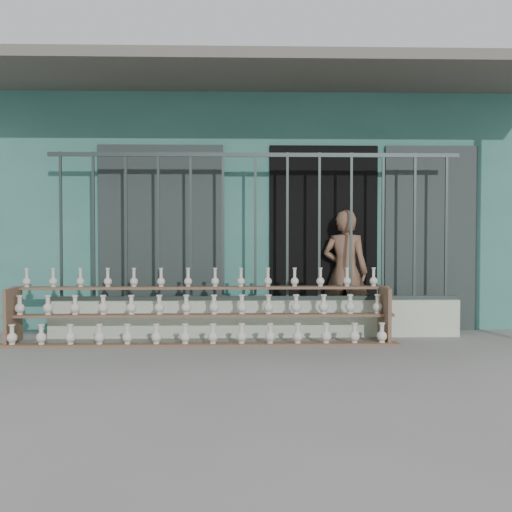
{
  "coord_description": "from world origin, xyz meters",
  "views": [
    {
      "loc": [
        -0.22,
        -6.51,
        1.26
      ],
      "look_at": [
        0.0,
        1.0,
        1.0
      ],
      "focal_mm": 45.0,
      "sensor_mm": 36.0,
      "label": 1
    }
  ],
  "objects": [
    {
      "name": "security_fence",
      "position": [
        -0.0,
        1.3,
        1.35
      ],
      "size": [
        5.0,
        0.04,
        1.8
      ],
      "color": "#283330",
      "rests_on": "parapet_wall"
    },
    {
      "name": "shelf_rack",
      "position": [
        -0.65,
        0.88,
        0.36
      ],
      "size": [
        4.5,
        0.68,
        0.85
      ],
      "color": "brown",
      "rests_on": "ground"
    },
    {
      "name": "elderly_woman",
      "position": [
        1.15,
        1.55,
        0.78
      ],
      "size": [
        0.67,
        0.55,
        1.56
      ],
      "primitive_type": "imported",
      "rotation": [
        0.0,
        0.0,
        2.78
      ],
      "color": "brown",
      "rests_on": "ground"
    },
    {
      "name": "parapet_wall",
      "position": [
        0.0,
        1.3,
        0.23
      ],
      "size": [
        5.0,
        0.2,
        0.45
      ],
      "primitive_type": "cube",
      "color": "beige",
      "rests_on": "ground"
    },
    {
      "name": "workshop_building",
      "position": [
        0.0,
        4.23,
        1.62
      ],
      "size": [
        7.4,
        6.6,
        3.21
      ],
      "color": "#346E64",
      "rests_on": "ground"
    },
    {
      "name": "ground",
      "position": [
        0.0,
        0.0,
        0.0
      ],
      "size": [
        60.0,
        60.0,
        0.0
      ],
      "primitive_type": "plane",
      "color": "slate"
    }
  ]
}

